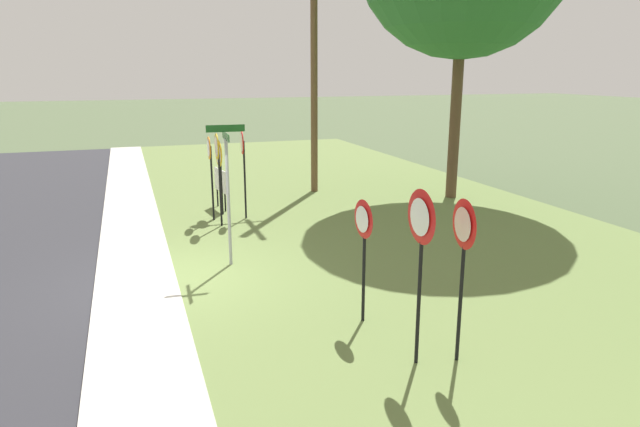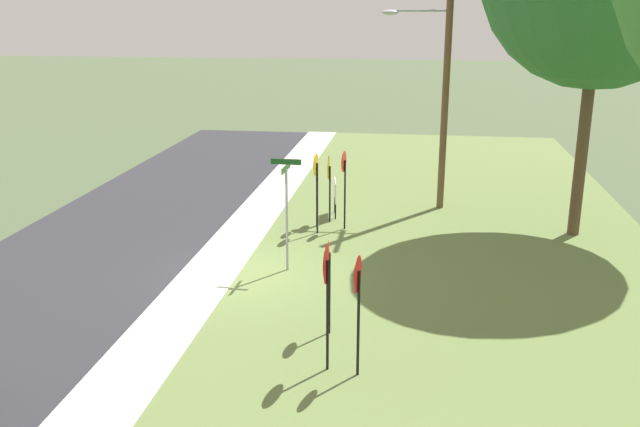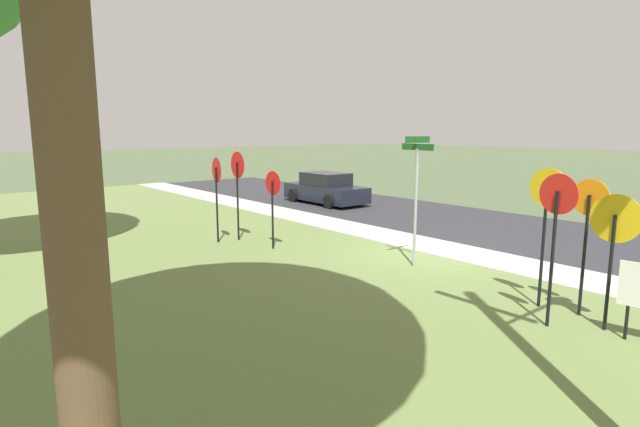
# 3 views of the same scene
# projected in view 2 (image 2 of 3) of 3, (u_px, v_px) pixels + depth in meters

# --- Properties ---
(ground_plane) EXTENTS (160.00, 160.00, 0.00)m
(ground_plane) POSITION_uv_depth(u_px,v_px,m) (239.00, 275.00, 18.63)
(ground_plane) COLOR #4C5B3D
(road_asphalt) EXTENTS (44.00, 6.40, 0.01)m
(road_asphalt) POSITION_uv_depth(u_px,v_px,m) (72.00, 266.00, 19.28)
(road_asphalt) COLOR #2D2D33
(road_asphalt) RESTS_ON ground_plane
(sidewalk_strip) EXTENTS (44.00, 1.60, 0.06)m
(sidewalk_strip) POSITION_uv_depth(u_px,v_px,m) (210.00, 273.00, 18.73)
(sidewalk_strip) COLOR #BCB7AD
(sidewalk_strip) RESTS_ON ground_plane
(grass_median) EXTENTS (44.00, 12.00, 0.04)m
(grass_median) POSITION_uv_depth(u_px,v_px,m) (465.00, 287.00, 17.81)
(grass_median) COLOR olive
(grass_median) RESTS_ON ground_plane
(stop_sign_near_left) EXTENTS (0.71, 0.10, 2.57)m
(stop_sign_near_left) POSITION_uv_depth(u_px,v_px,m) (316.00, 176.00, 21.45)
(stop_sign_near_left) COLOR black
(stop_sign_near_left) RESTS_ON grass_median
(stop_sign_near_right) EXTENTS (0.66, 0.12, 2.55)m
(stop_sign_near_right) POSITION_uv_depth(u_px,v_px,m) (344.00, 174.00, 21.88)
(stop_sign_near_right) COLOR black
(stop_sign_near_right) RESTS_ON grass_median
(stop_sign_far_left) EXTENTS (0.78, 0.11, 2.24)m
(stop_sign_far_left) POSITION_uv_depth(u_px,v_px,m) (329.00, 174.00, 22.66)
(stop_sign_far_left) COLOR black
(stop_sign_far_left) RESTS_ON grass_median
(stop_sign_far_center) EXTENTS (0.64, 0.10, 2.42)m
(stop_sign_far_center) POSITION_uv_depth(u_px,v_px,m) (316.00, 175.00, 22.15)
(stop_sign_far_center) COLOR black
(stop_sign_far_center) RESTS_ON grass_median
(yield_sign_near_left) EXTENTS (0.66, 0.11, 2.15)m
(yield_sign_near_left) POSITION_uv_depth(u_px,v_px,m) (328.00, 266.00, 14.80)
(yield_sign_near_left) COLOR black
(yield_sign_near_left) RESTS_ON grass_median
(yield_sign_near_right) EXTENTS (0.78, 0.10, 2.62)m
(yield_sign_near_right) POSITION_uv_depth(u_px,v_px,m) (326.00, 277.00, 13.16)
(yield_sign_near_right) COLOR black
(yield_sign_near_right) RESTS_ON grass_median
(yield_sign_far_left) EXTENTS (0.72, 0.13, 2.47)m
(yield_sign_far_left) POSITION_uv_depth(u_px,v_px,m) (357.00, 287.00, 13.00)
(yield_sign_far_left) COLOR black
(yield_sign_far_left) RESTS_ON grass_median
(street_name_post) EXTENTS (0.96, 0.82, 3.09)m
(street_name_post) POSITION_uv_depth(u_px,v_px,m) (287.00, 205.00, 18.39)
(street_name_post) COLOR #9EA0A8
(street_name_post) RESTS_ON grass_median
(utility_pole) EXTENTS (2.10, 2.38, 9.42)m
(utility_pole) POSITION_uv_depth(u_px,v_px,m) (443.00, 63.00, 23.35)
(utility_pole) COLOR brown
(utility_pole) RESTS_ON grass_median
(notice_board) EXTENTS (1.09, 0.19, 1.25)m
(notice_board) POSITION_uv_depth(u_px,v_px,m) (335.00, 192.00, 23.57)
(notice_board) COLOR black
(notice_board) RESTS_ON grass_median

